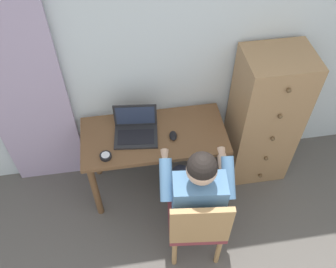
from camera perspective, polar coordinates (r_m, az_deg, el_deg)
wall_back at (r=2.86m, az=2.60°, el=12.92°), size 4.80×0.05×2.50m
curtain_panel at (r=2.97m, az=-21.73°, el=6.52°), size 0.63×0.03×2.17m
desk at (r=3.03m, az=-2.16°, el=-1.48°), size 1.17×0.55×0.71m
dresser at (r=3.23m, az=14.64°, el=2.27°), size 0.53×0.45×1.32m
chair at (r=2.77m, az=4.61°, el=-13.65°), size 0.46×0.44×0.87m
person_seated at (r=2.70m, az=4.43°, el=-8.44°), size 0.57×0.61×1.19m
laptop at (r=2.92m, az=-5.02°, el=0.74°), size 0.36×0.29×0.24m
computer_mouse at (r=2.91m, az=0.80°, el=-0.26°), size 0.07×0.11×0.03m
desk_clock at (r=2.82m, az=-9.65°, el=-3.39°), size 0.09×0.09×0.03m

